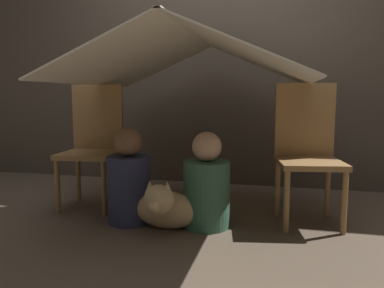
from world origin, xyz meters
name	(u,v)px	position (x,y,z in m)	size (l,w,h in m)	color
ground_plane	(184,226)	(0.00, 0.00, 0.00)	(8.80, 8.80, 0.00)	brown
wall_back	(217,54)	(0.00, 1.27, 1.25)	(7.00, 0.05, 2.50)	#4C4238
chair_left	(93,142)	(-0.80, 0.30, 0.50)	(0.45, 0.45, 0.94)	olive
chair_right	(307,148)	(0.78, 0.30, 0.50)	(0.47, 0.47, 0.94)	olive
sheet_canopy	(192,57)	(0.00, 0.22, 1.12)	(1.60, 1.49, 0.35)	silver
person_front	(129,182)	(-0.38, -0.01, 0.28)	(0.29, 0.29, 0.64)	#2D3351
person_second	(207,187)	(0.15, 0.02, 0.26)	(0.30, 0.30, 0.63)	#38664C
dog	(165,207)	(-0.10, -0.11, 0.15)	(0.43, 0.39, 0.35)	tan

